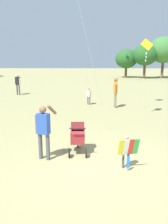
{
  "coord_description": "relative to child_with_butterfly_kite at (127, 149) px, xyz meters",
  "views": [
    {
      "loc": [
        -0.18,
        -6.05,
        3.02
      ],
      "look_at": [
        -0.32,
        1.29,
        1.3
      ],
      "focal_mm": 37.69,
      "sensor_mm": 36.0,
      "label": 1
    }
  ],
  "objects": [
    {
      "name": "person_adult_flyer",
      "position": [
        -2.37,
        0.56,
        0.42
      ],
      "size": [
        0.63,
        0.49,
        1.72
      ],
      "color": "#4C4C51",
      "rests_on": "ground"
    },
    {
      "name": "person_couple_left",
      "position": [
        -6.79,
        12.94,
        0.42
      ],
      "size": [
        0.48,
        0.38,
        1.7
      ],
      "color": "#4C4C51",
      "rests_on": "ground"
    },
    {
      "name": "ground_plane",
      "position": [
        -0.87,
        0.01,
        -0.58
      ],
      "size": [
        120.0,
        120.0,
        0.0
      ],
      "primitive_type": "plane",
      "color": "#938E5B"
    },
    {
      "name": "person_sitting_far",
      "position": [
        -1.02,
        8.99,
        0.06
      ],
      "size": [
        0.27,
        0.27,
        1.09
      ],
      "color": "#4C4C51",
      "rests_on": "ground"
    },
    {
      "name": "stroller",
      "position": [
        -1.39,
        1.11,
        0.03
      ],
      "size": [
        0.57,
        1.09,
        1.03
      ],
      "color": "black",
      "rests_on": "ground"
    },
    {
      "name": "treeline_distant",
      "position": [
        -2.41,
        28.36,
        3.0
      ],
      "size": [
        41.2,
        6.14,
        5.86
      ],
      "color": "brown",
      "rests_on": "ground"
    },
    {
      "name": "child_with_butterfly_kite",
      "position": [
        0.0,
        0.0,
        0.0
      ],
      "size": [
        0.58,
        0.39,
        0.94
      ],
      "color": "#4C4C51",
      "rests_on": "ground"
    },
    {
      "name": "kite_orange_delta",
      "position": [
        2.55,
        8.86,
        3.01
      ],
      "size": [
        1.63,
        2.19,
        4.14
      ],
      "color": "#F4A319",
      "rests_on": "ground"
    },
    {
      "name": "person_red_shirt",
      "position": [
        0.59,
        8.11,
        0.48
      ],
      "size": [
        0.26,
        0.57,
        1.79
      ],
      "color": "#7F705B",
      "rests_on": "ground"
    }
  ]
}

